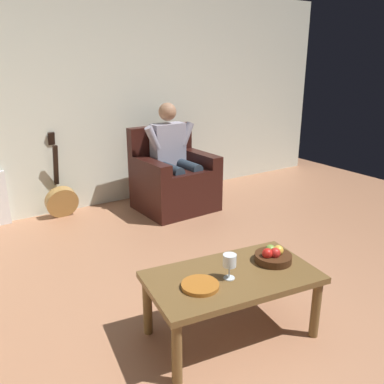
% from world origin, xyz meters
% --- Properties ---
extents(ground_plane, '(7.68, 7.68, 0.00)m').
position_xyz_m(ground_plane, '(0.00, 0.00, 0.00)').
color(ground_plane, '#A77151').
extents(wall_back, '(6.80, 0.06, 2.52)m').
position_xyz_m(wall_back, '(0.00, -3.17, 1.26)').
color(wall_back, silver).
rests_on(wall_back, ground).
extents(armchair, '(0.86, 0.78, 0.96)m').
position_xyz_m(armchair, '(-0.62, -2.53, 0.34)').
color(armchair, black).
rests_on(armchair, ground).
extents(person_seated, '(0.66, 0.61, 1.24)m').
position_xyz_m(person_seated, '(-0.62, -2.51, 0.67)').
color(person_seated, '#9B9AAC').
rests_on(person_seated, ground).
extents(coffee_table, '(1.13, 0.72, 0.44)m').
position_xyz_m(coffee_table, '(0.27, -0.30, 0.38)').
color(coffee_table, brown).
rests_on(coffee_table, ground).
extents(guitar, '(0.36, 0.29, 0.95)m').
position_xyz_m(guitar, '(0.58, -2.97, 0.21)').
color(guitar, '#A97D41').
rests_on(guitar, ground).
extents(wine_glass_near, '(0.08, 0.08, 0.16)m').
position_xyz_m(wine_glass_near, '(0.31, -0.27, 0.55)').
color(wine_glass_near, silver).
rests_on(wine_glass_near, coffee_table).
extents(fruit_bowl, '(0.24, 0.24, 0.11)m').
position_xyz_m(fruit_bowl, '(-0.06, -0.29, 0.48)').
color(fruit_bowl, '#402311').
rests_on(fruit_bowl, coffee_table).
extents(decorative_dish, '(0.22, 0.22, 0.02)m').
position_xyz_m(decorative_dish, '(0.52, -0.28, 0.45)').
color(decorative_dish, '#A96121').
rests_on(decorative_dish, coffee_table).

